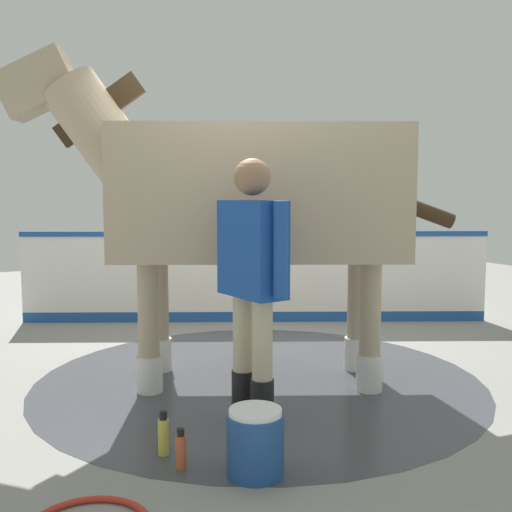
% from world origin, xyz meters
% --- Properties ---
extents(ground_plane, '(16.00, 16.00, 0.02)m').
position_xyz_m(ground_plane, '(0.00, 0.00, -0.01)').
color(ground_plane, gray).
extents(wet_patch, '(3.58, 3.58, 0.00)m').
position_xyz_m(wet_patch, '(0.14, -0.16, 0.00)').
color(wet_patch, '#42444C').
rests_on(wet_patch, ground).
extents(barrier_wall, '(2.36, 4.96, 1.07)m').
position_xyz_m(barrier_wall, '(-1.89, 0.78, 0.49)').
color(barrier_wall, white).
rests_on(barrier_wall, ground).
extents(horse, '(1.89, 3.32, 2.62)m').
position_xyz_m(horse, '(0.10, -0.26, 1.49)').
color(horse, tan).
rests_on(horse, ground).
extents(handler, '(0.68, 0.29, 1.72)m').
position_xyz_m(handler, '(0.99, -0.62, 1.00)').
color(handler, black).
rests_on(handler, ground).
extents(wash_bucket, '(0.31, 0.31, 0.37)m').
position_xyz_m(wash_bucket, '(1.61, -0.90, 0.18)').
color(wash_bucket, '#1E478C').
rests_on(wash_bucket, ground).
extents(bottle_shampoo, '(0.06, 0.06, 0.26)m').
position_xyz_m(bottle_shampoo, '(1.16, -1.27, 0.12)').
color(bottle_shampoo, '#D8CC4C').
rests_on(bottle_shampoo, ground).
extents(bottle_spray, '(0.06, 0.06, 0.23)m').
position_xyz_m(bottle_spray, '(1.37, -1.24, 0.10)').
color(bottle_spray, '#CC5933').
rests_on(bottle_spray, ground).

